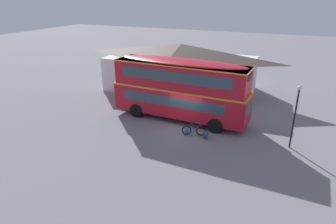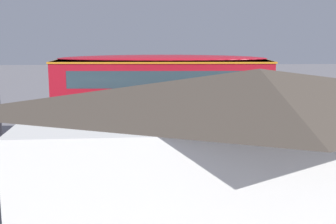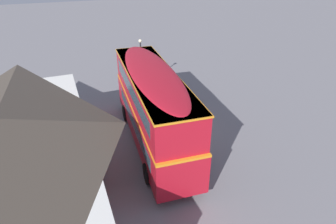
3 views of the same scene
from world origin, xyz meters
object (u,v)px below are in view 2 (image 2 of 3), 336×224
at_px(double_decker_bus, 162,99).
at_px(water_bottle_blue_sports, 125,138).
at_px(backpack_on_ground, 108,135).
at_px(touring_bicycle, 126,134).

xyz_separation_m(double_decker_bus, water_bottle_blue_sports, (1.97, -2.55, -2.54)).
distance_m(backpack_on_ground, water_bottle_blue_sports, 0.98).
distance_m(touring_bicycle, water_bottle_blue_sports, 0.35).
height_order(backpack_on_ground, water_bottle_blue_sports, backpack_on_ground).
relative_size(touring_bicycle, water_bottle_blue_sports, 7.39).
xyz_separation_m(touring_bicycle, backpack_on_ground, (0.99, -0.17, -0.08)).
bearing_deg(double_decker_bus, water_bottle_blue_sports, -52.38).
height_order(double_decker_bus, touring_bicycle, double_decker_bus).
bearing_deg(double_decker_bus, touring_bicycle, -50.30).
relative_size(backpack_on_ground, water_bottle_blue_sports, 2.53).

